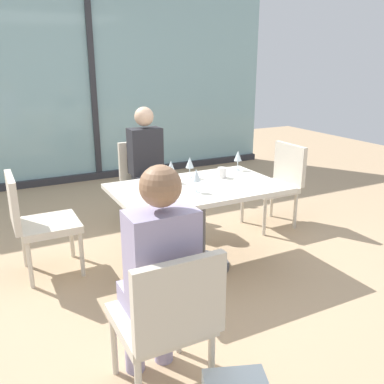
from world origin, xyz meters
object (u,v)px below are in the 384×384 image
chair_front_left (167,316)px  coffee_cup (222,173)px  chair_near_window (145,177)px  wine_glass_3 (171,167)px  dining_table_main (198,207)px  wine_glass_0 (196,176)px  wine_glass_1 (190,163)px  handbag_1 (156,227)px  chair_far_right (277,180)px  wine_glass_2 (238,156)px  chair_far_left (36,218)px  person_front_left (158,270)px  person_near_window (148,161)px  cell_phone_on_table (162,177)px

chair_front_left → coffee_cup: (1.13, 1.36, 0.28)m
chair_near_window → wine_glass_3: size_ratio=4.70×
chair_near_window → dining_table_main: bearing=-90.0°
wine_glass_0 → wine_glass_1: bearing=69.8°
handbag_1 → chair_near_window: bearing=99.7°
chair_front_left → wine_glass_0: (0.73, 1.09, 0.37)m
chair_far_right → wine_glass_0: (-1.31, -0.63, 0.37)m
wine_glass_2 → coffee_cup: 0.32m
wine_glass_1 → chair_front_left: bearing=-120.7°
wine_glass_3 → handbag_1: 0.86m
chair_near_window → chair_far_left: bearing=-148.6°
chair_front_left → dining_table_main: bearing=56.2°
person_front_left → person_near_window: 2.38m
chair_near_window → wine_glass_3: 1.10m
coffee_cup → dining_table_main: bearing=-157.4°
dining_table_main → cell_phone_on_table: cell_phone_on_table is taller
person_near_window → coffee_cup: (0.31, -0.99, 0.08)m
wine_glass_3 → handbag_1: size_ratio=0.62×
coffee_cup → person_front_left: bearing=-132.2°
person_near_window → chair_far_right: bearing=-27.5°
wine_glass_2 → chair_front_left: bearing=-132.8°
coffee_cup → wine_glass_2: bearing=30.3°
wine_glass_3 → dining_table_main: bearing=-54.2°
chair_front_left → handbag_1: bearing=69.5°
person_front_left → coffee_cup: 1.69m
person_near_window → chair_front_left: bearing=-109.3°
chair_far_left → cell_phone_on_table: chair_far_left is taller
chair_front_left → person_near_window: bearing=70.7°
cell_phone_on_table → handbag_1: 0.67m
wine_glass_0 → handbag_1: wine_glass_0 is taller
chair_front_left → chair_far_right: same height
person_front_left → chair_front_left: bearing=-90.0°
cell_phone_on_table → wine_glass_2: bearing=-18.9°
dining_table_main → chair_near_window: size_ratio=1.58×
chair_near_window → wine_glass_1: 1.04m
coffee_cup → chair_far_left: bearing=167.0°
chair_front_left → person_near_window: person_near_window is taller
cell_phone_on_table → chair_near_window: bearing=66.6°
chair_front_left → coffee_cup: 1.79m
chair_front_left → wine_glass_2: wine_glass_2 is taller
wine_glass_1 → coffee_cup: (0.25, -0.13, -0.09)m
cell_phone_on_table → chair_front_left: bearing=-125.2°
wine_glass_0 → wine_glass_3: size_ratio=1.00×
wine_glass_1 → chair_far_right: bearing=11.2°
wine_glass_0 → wine_glass_2: bearing=32.7°
chair_near_window → coffee_cup: size_ratio=9.67×
wine_glass_2 → wine_glass_3: size_ratio=1.00×
handbag_1 → wine_glass_3: bearing=-73.1°
wine_glass_0 → wine_glass_2: (0.66, 0.43, 0.00)m
chair_front_left → person_near_window: size_ratio=0.69×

